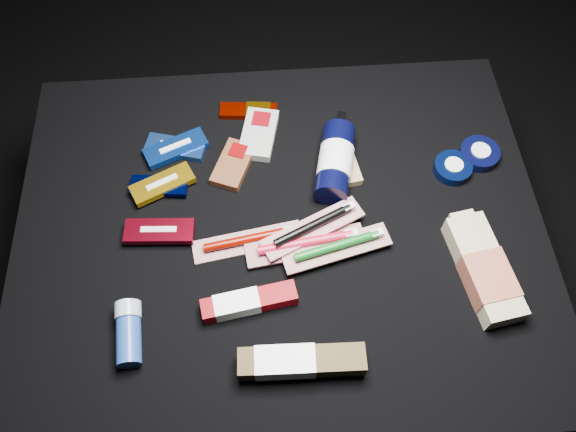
{
  "coord_description": "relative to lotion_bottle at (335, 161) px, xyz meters",
  "views": [
    {
      "loc": [
        -0.02,
        -0.49,
        1.31
      ],
      "look_at": [
        0.01,
        0.01,
        0.42
      ],
      "focal_mm": 35.0,
      "sensor_mm": 36.0,
      "label": 1
    }
  ],
  "objects": [
    {
      "name": "clif_bar_1",
      "position": [
        -0.14,
        0.1,
        -0.02
      ],
      "size": [
        0.09,
        0.13,
        0.02
      ],
      "rotation": [
        0.0,
        0.0,
        -0.22
      ],
      "color": "#AAABA3",
      "rests_on": "cloth_table"
    },
    {
      "name": "clif_bar_2",
      "position": [
        0.01,
        0.02,
        -0.02
      ],
      "size": [
        0.07,
        0.11,
        0.02
      ],
      "rotation": [
        0.0,
        0.0,
        0.16
      ],
      "color": "#978156",
      "rests_on": "cloth_table"
    },
    {
      "name": "toothpaste_carton_red",
      "position": [
        -0.18,
        -0.27,
        -0.02
      ],
      "size": [
        0.17,
        0.06,
        0.03
      ],
      "rotation": [
        0.0,
        0.0,
        0.16
      ],
      "color": "#850309",
      "rests_on": "cloth_table"
    },
    {
      "name": "power_bar",
      "position": [
        -0.15,
        0.16,
        -0.03
      ],
      "size": [
        0.12,
        0.05,
        0.01
      ],
      "rotation": [
        0.0,
        0.0,
        -0.1
      ],
      "color": "#7B0B00",
      "rests_on": "cloth_table"
    },
    {
      "name": "clif_bar_0",
      "position": [
        -0.19,
        0.03,
        -0.02
      ],
      "size": [
        0.09,
        0.12,
        0.02
      ],
      "rotation": [
        0.0,
        0.0,
        -0.39
      ],
      "color": "brown",
      "rests_on": "cloth_table"
    },
    {
      "name": "toothbrush_pack_3",
      "position": [
        -0.05,
        -0.14,
        -0.0
      ],
      "size": [
        0.2,
        0.12,
        0.02
      ],
      "rotation": [
        0.0,
        0.0,
        0.43
      ],
      "color": "silver",
      "rests_on": "cloth_table"
    },
    {
      "name": "toothpaste_carton_green",
      "position": [
        -0.11,
        -0.38,
        -0.01
      ],
      "size": [
        0.2,
        0.05,
        0.04
      ],
      "rotation": [
        0.0,
        0.0,
        -0.03
      ],
      "color": "#3C2C0F",
      "rests_on": "cloth_table"
    },
    {
      "name": "cream_tin_upper",
      "position": [
        0.29,
        0.01,
        -0.02
      ],
      "size": [
        0.08,
        0.08,
        0.02
      ],
      "rotation": [
        0.0,
        0.0,
        -0.14
      ],
      "color": "black",
      "rests_on": "cloth_table"
    },
    {
      "name": "lotion_bottle",
      "position": [
        0.0,
        0.0,
        0.0
      ],
      "size": [
        0.1,
        0.21,
        0.07
      ],
      "rotation": [
        0.0,
        0.0,
        -0.23
      ],
      "color": "black",
      "rests_on": "cloth_table"
    },
    {
      "name": "luna_bar_2",
      "position": [
        -0.34,
        -0.02,
        -0.02
      ],
      "size": [
        0.11,
        0.05,
        0.01
      ],
      "rotation": [
        0.0,
        0.0,
        -0.12
      ],
      "color": "#010530",
      "rests_on": "cloth_table"
    },
    {
      "name": "ground",
      "position": [
        -0.11,
        -0.12,
        -0.43
      ],
      "size": [
        3.0,
        3.0,
        0.0
      ],
      "primitive_type": "plane",
      "color": "black",
      "rests_on": "ground"
    },
    {
      "name": "toothbrush_pack_1",
      "position": [
        -0.07,
        -0.16,
        -0.02
      ],
      "size": [
        0.22,
        0.08,
        0.02
      ],
      "rotation": [
        0.0,
        0.0,
        0.12
      ],
      "color": "#BFB4B1",
      "rests_on": "cloth_table"
    },
    {
      "name": "cloth_table",
      "position": [
        -0.11,
        -0.12,
        -0.23
      ],
      "size": [
        0.98,
        0.78,
        0.4
      ],
      "primitive_type": "cube",
      "color": "black",
      "rests_on": "ground"
    },
    {
      "name": "toothbrush_pack_0",
      "position": [
        -0.17,
        -0.15,
        -0.02
      ],
      "size": [
        0.2,
        0.08,
        0.02
      ],
      "rotation": [
        0.0,
        0.0,
        0.16
      ],
      "color": "beige",
      "rests_on": "cloth_table"
    },
    {
      "name": "luna_bar_1",
      "position": [
        -0.31,
        0.07,
        -0.02
      ],
      "size": [
        0.13,
        0.09,
        0.02
      ],
      "rotation": [
        0.0,
        0.0,
        0.4
      ],
      "color": "#0F3997",
      "rests_on": "cloth_table"
    },
    {
      "name": "bodywash_bottle",
      "position": [
        0.23,
        -0.24,
        -0.01
      ],
      "size": [
        0.1,
        0.22,
        0.04
      ],
      "rotation": [
        0.0,
        0.0,
        0.16
      ],
      "color": "#C7B589",
      "rests_on": "cloth_table"
    },
    {
      "name": "luna_bar_3",
      "position": [
        -0.33,
        -0.02,
        -0.02
      ],
      "size": [
        0.13,
        0.09,
        0.02
      ],
      "rotation": [
        0.0,
        0.0,
        0.44
      ],
      "color": "#B98B0D",
      "rests_on": "cloth_table"
    },
    {
      "name": "cream_tin_lower",
      "position": [
        0.23,
        -0.02,
        -0.02
      ],
      "size": [
        0.07,
        0.07,
        0.02
      ],
      "rotation": [
        0.0,
        0.0,
        -0.05
      ],
      "color": "black",
      "rests_on": "cloth_table"
    },
    {
      "name": "luna_bar_0",
      "position": [
        -0.31,
        0.07,
        -0.03
      ],
      "size": [
        0.13,
        0.07,
        0.02
      ],
      "rotation": [
        0.0,
        0.0,
        -0.27
      ],
      "color": "navy",
      "rests_on": "cloth_table"
    },
    {
      "name": "toothbrush_pack_2",
      "position": [
        -0.01,
        -0.18,
        -0.01
      ],
      "size": [
        0.2,
        0.09,
        0.02
      ],
      "rotation": [
        0.0,
        0.0,
        0.24
      ],
      "color": "beige",
      "rests_on": "cloth_table"
    },
    {
      "name": "luna_bar_4",
      "position": [
        -0.33,
        -0.12,
        -0.01
      ],
      "size": [
        0.13,
        0.05,
        0.02
      ],
      "rotation": [
        0.0,
        0.0,
        -0.06
      ],
      "color": "maroon",
      "rests_on": "cloth_table"
    },
    {
      "name": "deodorant_stick",
      "position": [
        -0.37,
        -0.31,
        -0.01
      ],
      "size": [
        0.05,
        0.11,
        0.04
      ],
      "rotation": [
        0.0,
        0.0,
        0.08
      ],
      "color": "navy",
      "rests_on": "cloth_table"
    }
  ]
}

